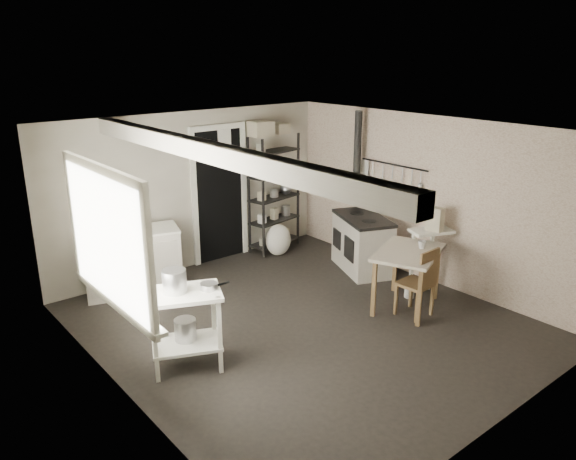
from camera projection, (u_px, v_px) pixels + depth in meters
floor at (304, 323)px, 6.72m from camera, size 5.00×5.00×0.00m
ceiling at (306, 130)px, 6.00m from camera, size 5.00×5.00×0.00m
wall_back at (192, 191)px, 8.19m from camera, size 4.50×0.02×2.30m
wall_front at (508, 307)px, 4.53m from camera, size 4.50×0.02×2.30m
wall_left at (115, 282)px, 5.00m from camera, size 0.02×5.00×2.30m
wall_right at (428, 200)px, 7.72m from camera, size 0.02×5.00×2.30m
window at (105, 239)px, 5.05m from camera, size 0.12×1.76×1.28m
doorway at (220, 196)px, 8.49m from camera, size 0.96×0.10×2.08m
ceiling_beam at (210, 152)px, 5.31m from camera, size 0.18×5.00×0.18m
wallpaper_panel at (427, 200)px, 7.71m from camera, size 0.01×5.00×2.30m
utensil_rail at (393, 165)px, 8.00m from camera, size 0.06×1.20×0.44m
prep_table at (186, 331)px, 5.69m from camera, size 0.88×0.78×0.84m
stockpot at (175, 282)px, 5.53m from camera, size 0.26×0.26×0.26m
saucepan at (209, 288)px, 5.62m from camera, size 0.21×0.21×0.10m
bucket at (185, 330)px, 5.75m from camera, size 0.28×0.28×0.24m
base_cabinets at (132, 259)px, 7.48m from camera, size 1.41×0.93×0.86m
mixing_bowl at (133, 223)px, 7.33m from camera, size 0.33×0.33×0.07m
counter_cup at (107, 231)px, 6.99m from camera, size 0.15×0.15×0.09m
shelf_rack at (274, 192)px, 8.94m from camera, size 0.93×0.49×1.86m
shelf_jar at (262, 169)px, 8.60m from camera, size 0.12×0.12×0.20m
storage_box_a at (261, 126)px, 8.48m from camera, size 0.35×0.31×0.23m
storage_box_b at (280, 125)px, 8.76m from camera, size 0.27×0.26×0.16m
stove at (362, 241)px, 8.21m from camera, size 0.93×1.18×0.82m
stovepipe at (357, 158)px, 8.32m from camera, size 0.11×0.11×1.37m
side_ledge at (429, 260)px, 7.53m from camera, size 0.63×0.49×0.86m
oats_box at (435, 219)px, 7.31m from camera, size 0.15×0.22×0.32m
work_table at (407, 279)px, 7.02m from camera, size 1.19×1.03×0.76m
table_cup at (422, 245)px, 6.98m from camera, size 0.13×0.13×0.10m
chair at (416, 278)px, 6.79m from camera, size 0.38×0.40×0.89m
flour_sack at (278, 241)px, 8.86m from camera, size 0.46×0.41×0.50m
floor_crock at (409, 292)px, 7.40m from camera, size 0.17×0.17×0.16m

